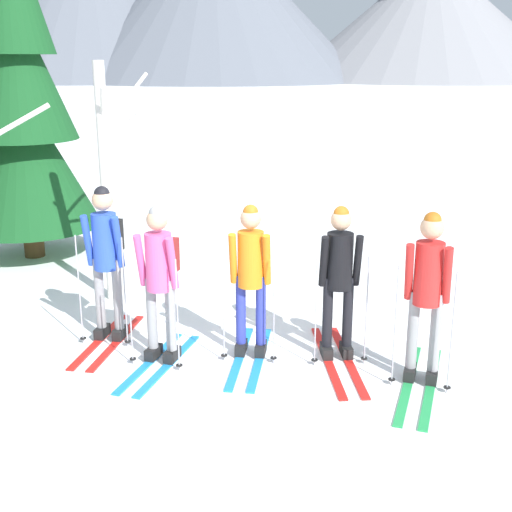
{
  "coord_description": "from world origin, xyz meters",
  "views": [
    {
      "loc": [
        0.97,
        -6.64,
        3.17
      ],
      "look_at": [
        0.22,
        0.47,
        1.05
      ],
      "focal_mm": 47.05,
      "sensor_mm": 36.0,
      "label": 1
    }
  ],
  "objects_px": {
    "birch_tree_tall": "(107,179)",
    "skier_in_pink": "(160,275)",
    "skier_in_blue": "(106,254)",
    "skier_in_orange": "(251,275)",
    "skier_in_black": "(339,275)",
    "skier_in_red": "(427,291)",
    "pine_tree_near": "(20,103)"
  },
  "relations": [
    {
      "from": "birch_tree_tall",
      "to": "skier_in_pink",
      "type": "bearing_deg",
      "value": -58.55
    },
    {
      "from": "skier_in_orange",
      "to": "pine_tree_near",
      "type": "height_order",
      "value": "pine_tree_near"
    },
    {
      "from": "skier_in_blue",
      "to": "skier_in_black",
      "type": "distance_m",
      "value": 2.63
    },
    {
      "from": "skier_in_blue",
      "to": "skier_in_orange",
      "type": "relative_size",
      "value": 1.07
    },
    {
      "from": "skier_in_pink",
      "to": "skier_in_orange",
      "type": "distance_m",
      "value": 0.96
    },
    {
      "from": "skier_in_black",
      "to": "birch_tree_tall",
      "type": "relative_size",
      "value": 0.57
    },
    {
      "from": "skier_in_black",
      "to": "skier_in_orange",
      "type": "bearing_deg",
      "value": -176.6
    },
    {
      "from": "pine_tree_near",
      "to": "birch_tree_tall",
      "type": "xyz_separation_m",
      "value": [
        1.94,
        -1.84,
        -0.83
      ]
    },
    {
      "from": "pine_tree_near",
      "to": "skier_in_red",
      "type": "bearing_deg",
      "value": -33.96
    },
    {
      "from": "skier_in_pink",
      "to": "skier_in_red",
      "type": "height_order",
      "value": "skier_in_red"
    },
    {
      "from": "skier_in_pink",
      "to": "pine_tree_near",
      "type": "xyz_separation_m",
      "value": [
        -3.07,
        3.68,
        1.51
      ]
    },
    {
      "from": "pine_tree_near",
      "to": "skier_in_blue",
      "type": "bearing_deg",
      "value": -53.76
    },
    {
      "from": "skier_in_black",
      "to": "skier_in_red",
      "type": "relative_size",
      "value": 0.99
    },
    {
      "from": "skier_in_black",
      "to": "birch_tree_tall",
      "type": "distance_m",
      "value": 3.46
    },
    {
      "from": "pine_tree_near",
      "to": "birch_tree_tall",
      "type": "distance_m",
      "value": 2.8
    },
    {
      "from": "skier_in_black",
      "to": "skier_in_pink",
      "type": "bearing_deg",
      "value": -171.68
    },
    {
      "from": "skier_in_red",
      "to": "birch_tree_tall",
      "type": "bearing_deg",
      "value": 151.8
    },
    {
      "from": "skier_in_orange",
      "to": "pine_tree_near",
      "type": "relative_size",
      "value": 0.31
    },
    {
      "from": "skier_in_pink",
      "to": "pine_tree_near",
      "type": "distance_m",
      "value": 5.02
    },
    {
      "from": "skier_in_pink",
      "to": "skier_in_black",
      "type": "distance_m",
      "value": 1.9
    },
    {
      "from": "skier_in_blue",
      "to": "skier_in_pink",
      "type": "distance_m",
      "value": 0.91
    },
    {
      "from": "skier_in_red",
      "to": "pine_tree_near",
      "type": "height_order",
      "value": "pine_tree_near"
    },
    {
      "from": "skier_in_blue",
      "to": "skier_in_orange",
      "type": "height_order",
      "value": "skier_in_blue"
    },
    {
      "from": "skier_in_orange",
      "to": "pine_tree_near",
      "type": "distance_m",
      "value": 5.51
    },
    {
      "from": "skier_in_blue",
      "to": "birch_tree_tall",
      "type": "distance_m",
      "value": 1.52
    },
    {
      "from": "pine_tree_near",
      "to": "birch_tree_tall",
      "type": "bearing_deg",
      "value": -43.44
    },
    {
      "from": "skier_in_blue",
      "to": "skier_in_black",
      "type": "height_order",
      "value": "skier_in_blue"
    },
    {
      "from": "skier_in_red",
      "to": "birch_tree_tall",
      "type": "distance_m",
      "value": 4.43
    },
    {
      "from": "skier_in_red",
      "to": "skier_in_pink",
      "type": "bearing_deg",
      "value": 175.29
    },
    {
      "from": "pine_tree_near",
      "to": "birch_tree_tall",
      "type": "height_order",
      "value": "pine_tree_near"
    },
    {
      "from": "skier_in_blue",
      "to": "birch_tree_tall",
      "type": "bearing_deg",
      "value": 106.0
    },
    {
      "from": "skier_in_red",
      "to": "birch_tree_tall",
      "type": "relative_size",
      "value": 0.58
    }
  ]
}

